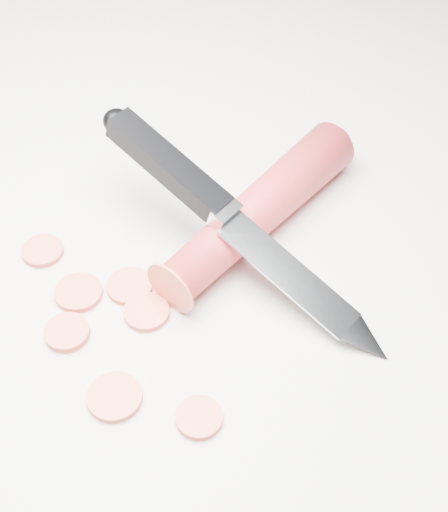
# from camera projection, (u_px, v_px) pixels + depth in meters

# --- Properties ---
(ground) EXTENTS (2.40, 2.40, 0.00)m
(ground) POSITION_uv_depth(u_px,v_px,m) (143.00, 281.00, 0.56)
(ground) COLOR silver
(ground) RESTS_ON ground
(carrot) EXTENTS (0.14, 0.20, 0.04)m
(carrot) POSITION_uv_depth(u_px,v_px,m) (259.00, 210.00, 0.58)
(carrot) COLOR red
(carrot) RESTS_ON ground
(carrot_slice_0) EXTENTS (0.03, 0.03, 0.01)m
(carrot_slice_0) POSITION_uv_depth(u_px,v_px,m) (67.00, 333.00, 0.52)
(carrot_slice_0) COLOR #ED5C3F
(carrot_slice_0) RESTS_ON ground
(carrot_slice_1) EXTENTS (0.04, 0.04, 0.01)m
(carrot_slice_1) POSITION_uv_depth(u_px,v_px,m) (79.00, 293.00, 0.55)
(carrot_slice_1) COLOR #ED5C3F
(carrot_slice_1) RESTS_ON ground
(carrot_slice_2) EXTENTS (0.04, 0.04, 0.01)m
(carrot_slice_2) POSITION_uv_depth(u_px,v_px,m) (130.00, 286.00, 0.55)
(carrot_slice_2) COLOR #ED5C3F
(carrot_slice_2) RESTS_ON ground
(carrot_slice_3) EXTENTS (0.04, 0.04, 0.01)m
(carrot_slice_3) POSITION_uv_depth(u_px,v_px,m) (115.00, 397.00, 0.49)
(carrot_slice_3) COLOR #ED5C3F
(carrot_slice_3) RESTS_ON ground
(carrot_slice_4) EXTENTS (0.03, 0.03, 0.01)m
(carrot_slice_4) POSITION_uv_depth(u_px,v_px,m) (147.00, 312.00, 0.53)
(carrot_slice_4) COLOR #ED5C3F
(carrot_slice_4) RESTS_ON ground
(carrot_slice_5) EXTENTS (0.03, 0.03, 0.01)m
(carrot_slice_5) POSITION_uv_depth(u_px,v_px,m) (43.00, 251.00, 0.57)
(carrot_slice_5) COLOR #ED5C3F
(carrot_slice_5) RESTS_ON ground
(carrot_slice_6) EXTENTS (0.03, 0.03, 0.01)m
(carrot_slice_6) POSITION_uv_depth(u_px,v_px,m) (199.00, 418.00, 0.48)
(carrot_slice_6) COLOR #ED5C3F
(carrot_slice_6) RESTS_ON ground
(kitchen_knife) EXTENTS (0.26, 0.17, 0.09)m
(kitchen_knife) POSITION_uv_depth(u_px,v_px,m) (241.00, 225.00, 0.54)
(kitchen_knife) COLOR #BABCC1
(kitchen_knife) RESTS_ON ground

